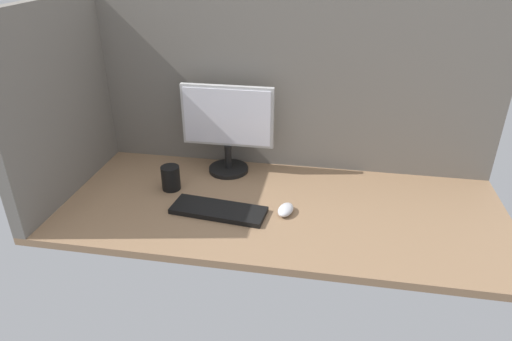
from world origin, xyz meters
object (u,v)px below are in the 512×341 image
object	(u,v)px
monitor	(228,126)
mouse	(286,210)
mug_black_travel	(171,178)
keyboard	(219,210)

from	to	relation	value
monitor	mouse	world-z (taller)	monitor
mouse	mug_black_travel	bearing A→B (deg)	179.56
monitor	mug_black_travel	world-z (taller)	monitor
mug_black_travel	monitor	bearing A→B (deg)	46.20
mouse	mug_black_travel	xyz separation A→B (cm)	(-50.28, 10.96, 3.53)
keyboard	mouse	size ratio (longest dim) A/B	3.85
keyboard	mouse	world-z (taller)	mouse
monitor	mouse	bearing A→B (deg)	-46.88
keyboard	mouse	xyz separation A→B (cm)	(25.87, 3.84, 0.70)
monitor	mug_black_travel	distance (cm)	33.78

